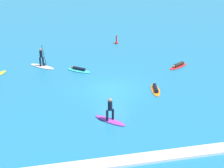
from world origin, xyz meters
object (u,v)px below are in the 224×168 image
at_px(surfer_on_purple_board, 110,115).
at_px(marker_buoy, 116,42).
at_px(surfer_on_orange_board, 156,89).
at_px(surfer_on_white_board, 42,63).
at_px(surfer_on_red_board, 178,65).
at_px(surfer_on_teal_board, 79,70).

relative_size(surfer_on_purple_board, marker_buoy, 1.89).
height_order(surfer_on_purple_board, surfer_on_orange_board, surfer_on_purple_board).
xyz_separation_m(surfer_on_purple_board, marker_buoy, (4.39, 17.99, -0.25)).
bearing_deg(marker_buoy, surfer_on_white_board, -145.00).
distance_m(surfer_on_red_board, marker_buoy, 10.00).
relative_size(surfer_on_white_board, surfer_on_orange_board, 1.03).
height_order(surfer_on_red_board, marker_buoy, marker_buoy).
xyz_separation_m(surfer_on_orange_board, marker_buoy, (-0.35, 13.81, 0.08)).
height_order(surfer_on_white_board, surfer_on_orange_board, surfer_on_white_board).
bearing_deg(surfer_on_teal_board, surfer_on_red_board, -146.68).
bearing_deg(surfer_on_red_board, surfer_on_orange_board, 18.94).
height_order(surfer_on_red_board, surfer_on_purple_board, surfer_on_purple_board).
distance_m(surfer_on_red_board, surfer_on_purple_board, 12.57).
bearing_deg(surfer_on_red_board, marker_buoy, -95.11).
distance_m(surfer_on_purple_board, surfer_on_orange_board, 6.33).
bearing_deg(marker_buoy, surfer_on_teal_board, -124.23).
relative_size(surfer_on_red_board, surfer_on_teal_board, 1.08).
distance_m(surfer_on_red_board, surfer_on_orange_board, 6.29).
relative_size(surfer_on_purple_board, surfer_on_teal_board, 0.90).
bearing_deg(surfer_on_teal_board, marker_buoy, -85.81).
bearing_deg(surfer_on_white_board, surfer_on_orange_board, 2.39).
bearing_deg(surfer_on_purple_board, marker_buoy, -58.20).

